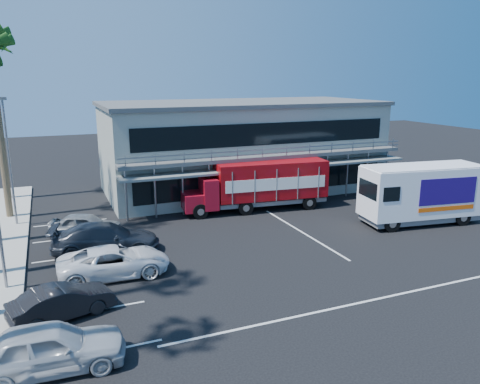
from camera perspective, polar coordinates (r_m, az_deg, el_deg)
name	(u,v)px	position (r m, az deg, el deg)	size (l,w,h in m)	color
ground	(297,253)	(25.63, 7.00, -7.43)	(120.00, 120.00, 0.00)	black
building	(242,146)	(39.04, 0.23, 5.65)	(22.40, 12.00, 7.30)	gray
light_pole_far	(9,156)	(32.14, -26.35, 3.92)	(0.50, 0.25, 8.09)	gray
red_truck	(261,183)	(33.17, 2.57, 1.06)	(10.48, 3.47, 3.46)	maroon
white_van	(422,193)	(32.19, 21.26, -0.09)	(8.05, 3.70, 3.79)	white
parked_car_a	(49,348)	(16.98, -22.30, -17.16)	(1.94, 4.81, 1.64)	#B3B6BB
parked_car_b	(62,302)	(20.14, -20.83, -12.43)	(1.39, 4.00, 1.32)	black
parked_car_c	(114,261)	(23.27, -15.06, -8.18)	(2.39, 5.19, 1.44)	white
parked_car_d	(106,239)	(26.22, -16.03, -5.48)	(2.30, 5.65, 1.64)	#272C34
parked_car_e	(86,225)	(29.24, -18.29, -3.86)	(1.67, 4.16, 1.42)	gray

